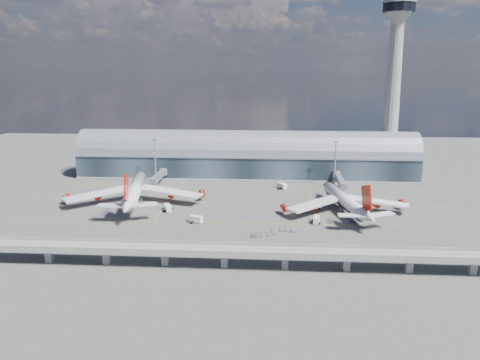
# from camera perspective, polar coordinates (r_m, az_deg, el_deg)

# --- Properties ---
(ground) EXTENTS (500.00, 500.00, 0.00)m
(ground) POSITION_cam_1_polar(r_m,az_deg,el_deg) (209.44, -0.40, -4.37)
(ground) COLOR #474744
(ground) RESTS_ON ground
(taxi_lines) EXTENTS (200.00, 80.12, 0.01)m
(taxi_lines) POSITION_cam_1_polar(r_m,az_deg,el_deg) (230.51, 0.01, -2.67)
(taxi_lines) COLOR gold
(taxi_lines) RESTS_ON ground
(terminal) EXTENTS (200.00, 30.00, 28.00)m
(terminal) POSITION_cam_1_polar(r_m,az_deg,el_deg) (282.12, 0.77, 2.73)
(terminal) COLOR #1B262D
(terminal) RESTS_ON ground
(control_tower) EXTENTS (19.00, 19.00, 103.00)m
(control_tower) POSITION_cam_1_polar(r_m,az_deg,el_deg) (290.54, 18.13, 10.40)
(control_tower) COLOR gray
(control_tower) RESTS_ON ground
(guideway) EXTENTS (220.00, 8.50, 7.20)m
(guideway) POSITION_cam_1_polar(r_m,az_deg,el_deg) (156.16, -1.91, -8.75)
(guideway) COLOR gray
(guideway) RESTS_ON ground
(floodlight_mast_left) EXTENTS (3.00, 0.70, 25.70)m
(floodlight_mast_left) POSITION_cam_1_polar(r_m,az_deg,el_deg) (266.72, -10.30, 2.37)
(floodlight_mast_left) COLOR gray
(floodlight_mast_left) RESTS_ON ground
(floodlight_mast_right) EXTENTS (3.00, 0.70, 25.70)m
(floodlight_mast_right) POSITION_cam_1_polar(r_m,az_deg,el_deg) (261.11, 11.53, 2.08)
(floodlight_mast_right) COLOR gray
(floodlight_mast_right) RESTS_ON ground
(airliner_left) EXTENTS (68.20, 71.79, 21.94)m
(airliner_left) POSITION_cam_1_polar(r_m,az_deg,el_deg) (231.61, -12.76, -1.33)
(airliner_left) COLOR white
(airliner_left) RESTS_ON ground
(airliner_right) EXTENTS (58.99, 61.73, 19.70)m
(airliner_right) POSITION_cam_1_polar(r_m,az_deg,el_deg) (217.49, 12.78, -2.62)
(airliner_right) COLOR white
(airliner_right) RESTS_ON ground
(jet_bridge_left) EXTENTS (4.40, 28.00, 7.25)m
(jet_bridge_left) POSITION_cam_1_polar(r_m,az_deg,el_deg) (266.16, -9.85, 0.50)
(jet_bridge_left) COLOR gray
(jet_bridge_left) RESTS_ON ground
(jet_bridge_right) EXTENTS (4.40, 32.00, 7.25)m
(jet_bridge_right) POSITION_cam_1_polar(r_m,az_deg,el_deg) (259.53, 12.04, 0.07)
(jet_bridge_right) COLOR gray
(jet_bridge_right) RESTS_ON ground
(service_truck_0) EXTENTS (5.00, 7.38, 2.92)m
(service_truck_0) POSITION_cam_1_polar(r_m,az_deg,el_deg) (218.17, -8.80, -3.37)
(service_truck_0) COLOR silver
(service_truck_0) RESTS_ON ground
(service_truck_1) EXTENTS (5.91, 4.24, 3.12)m
(service_truck_1) POSITION_cam_1_polar(r_m,az_deg,el_deg) (200.42, -5.36, -4.79)
(service_truck_1) COLOR silver
(service_truck_1) RESTS_ON ground
(service_truck_2) EXTENTS (7.26, 2.57, 2.59)m
(service_truck_2) POSITION_cam_1_polar(r_m,az_deg,el_deg) (221.78, 9.05, -3.14)
(service_truck_2) COLOR silver
(service_truck_2) RESTS_ON ground
(service_truck_3) EXTENTS (3.24, 6.25, 2.88)m
(service_truck_3) POSITION_cam_1_polar(r_m,az_deg,el_deg) (201.99, 9.30, -4.80)
(service_truck_3) COLOR silver
(service_truck_3) RESTS_ON ground
(service_truck_4) EXTENTS (4.12, 5.86, 3.10)m
(service_truck_4) POSITION_cam_1_polar(r_m,az_deg,el_deg) (252.88, 11.88, -1.13)
(service_truck_4) COLOR silver
(service_truck_4) RESTS_ON ground
(service_truck_5) EXTENTS (5.50, 6.64, 3.06)m
(service_truck_5) POSITION_cam_1_polar(r_m,az_deg,el_deg) (255.59, 5.16, -0.73)
(service_truck_5) COLOR silver
(service_truck_5) RESTS_ON ground
(cargo_train_0) EXTENTS (10.44, 5.48, 1.76)m
(cargo_train_0) POSITION_cam_1_polar(r_m,az_deg,el_deg) (184.87, 3.04, -6.58)
(cargo_train_0) COLOR gray
(cargo_train_0) RESTS_ON ground
(cargo_train_1) EXTENTS (9.77, 2.84, 1.61)m
(cargo_train_1) POSITION_cam_1_polar(r_m,az_deg,el_deg) (190.58, 5.51, -6.02)
(cargo_train_1) COLOR gray
(cargo_train_1) RESTS_ON ground
(cargo_train_2) EXTENTS (9.95, 2.02, 1.65)m
(cargo_train_2) POSITION_cam_1_polar(r_m,az_deg,el_deg) (182.44, 22.23, -7.92)
(cargo_train_2) COLOR gray
(cargo_train_2) RESTS_ON ground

